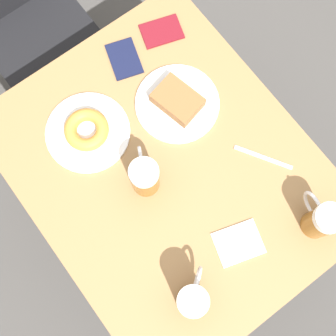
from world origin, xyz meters
TOP-DOWN VIEW (x-y plane):
  - ground_plane at (0.00, 0.00)m, footprint 8.00×8.00m
  - table at (0.00, 0.00)m, footprint 0.79×0.99m
  - chair at (-0.04, 0.84)m, footprint 0.40×0.40m
  - plate_with_cake at (0.14, 0.15)m, footprint 0.25×0.25m
  - plate_with_donut at (-0.12, 0.23)m, footprint 0.25×0.25m
  - beer_mug_left at (-0.17, -0.33)m, footprint 0.12×0.10m
  - beer_mug_center at (-0.07, 0.01)m, footprint 0.08×0.12m
  - beer_mug_right at (0.23, -0.37)m, footprint 0.08×0.13m
  - napkin_folded at (0.03, -0.29)m, footprint 0.15×0.13m
  - fork at (0.25, -0.14)m, footprint 0.10×0.16m
  - passport_near_edge at (0.10, 0.36)m, footprint 0.12×0.15m
  - passport_far_edge at (0.25, 0.37)m, footprint 0.15×0.12m

SIDE VIEW (x-z plane):
  - ground_plane at x=0.00m, z-range 0.00..0.00m
  - chair at x=-0.04m, z-range 0.09..0.93m
  - table at x=0.00m, z-range 0.30..1.02m
  - fork at x=0.25m, z-range 0.72..0.73m
  - napkin_folded at x=0.03m, z-range 0.72..0.73m
  - passport_near_edge at x=0.10m, z-range 0.72..0.73m
  - passport_far_edge at x=0.25m, z-range 0.72..0.73m
  - plate_with_cake at x=0.14m, z-range 0.71..0.77m
  - plate_with_donut at x=-0.12m, z-range 0.72..0.76m
  - beer_mug_left at x=-0.17m, z-range 0.72..0.87m
  - beer_mug_center at x=-0.07m, z-range 0.72..0.87m
  - beer_mug_right at x=0.23m, z-range 0.72..0.87m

